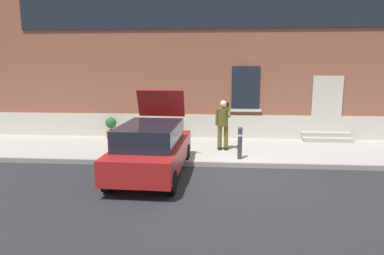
# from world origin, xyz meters

# --- Properties ---
(ground_plane) EXTENTS (80.00, 80.00, 0.00)m
(ground_plane) POSITION_xyz_m (0.00, 0.00, 0.00)
(ground_plane) COLOR #232326
(sidewalk) EXTENTS (24.00, 3.60, 0.15)m
(sidewalk) POSITION_xyz_m (0.00, 2.80, 0.07)
(sidewalk) COLOR #99968E
(sidewalk) RESTS_ON ground
(curb_edge) EXTENTS (24.00, 0.12, 0.15)m
(curb_edge) POSITION_xyz_m (0.00, 0.94, 0.07)
(curb_edge) COLOR gray
(curb_edge) RESTS_ON ground
(building_facade) EXTENTS (24.00, 1.52, 7.50)m
(building_facade) POSITION_xyz_m (0.01, 5.29, 3.73)
(building_facade) COLOR brown
(building_facade) RESTS_ON ground
(entrance_stoop) EXTENTS (1.89, 0.64, 0.32)m
(entrance_stoop) POSITION_xyz_m (3.87, 4.33, 0.28)
(entrance_stoop) COLOR #9E998E
(entrance_stoop) RESTS_ON sidewalk
(hatchback_car_red) EXTENTS (1.90, 4.12, 2.34)m
(hatchback_car_red) POSITION_xyz_m (-2.26, -0.07, 0.80)
(hatchback_car_red) COLOR maroon
(hatchback_car_red) RESTS_ON ground
(bollard_near_person) EXTENTS (0.15, 0.15, 1.04)m
(bollard_near_person) POSITION_xyz_m (0.29, 1.35, 0.71)
(bollard_near_person) COLOR #333338
(bollard_near_person) RESTS_ON sidewalk
(bollard_far_left) EXTENTS (0.15, 0.15, 1.04)m
(bollard_far_left) POSITION_xyz_m (-2.97, 1.35, 0.71)
(bollard_far_left) COLOR #333338
(bollard_far_left) RESTS_ON sidewalk
(person_on_phone) EXTENTS (0.51, 0.47, 1.75)m
(person_on_phone) POSITION_xyz_m (-0.23, 2.50, 1.15)
(person_on_phone) COLOR #514C1E
(person_on_phone) RESTS_ON sidewalk
(planter_terracotta) EXTENTS (0.44, 0.44, 0.86)m
(planter_terracotta) POSITION_xyz_m (-4.75, 4.16, 0.61)
(planter_terracotta) COLOR #B25B38
(planter_terracotta) RESTS_ON sidewalk
(planter_charcoal) EXTENTS (0.44, 0.44, 0.86)m
(planter_charcoal) POSITION_xyz_m (-2.15, 3.99, 0.61)
(planter_charcoal) COLOR #2D2D30
(planter_charcoal) RESTS_ON sidewalk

